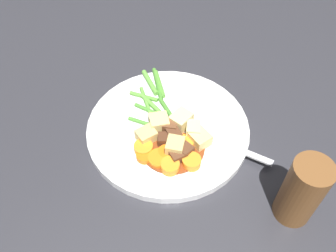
{
  "coord_description": "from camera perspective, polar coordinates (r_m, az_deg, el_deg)",
  "views": [
    {
      "loc": [
        0.36,
        -0.12,
        0.47
      ],
      "look_at": [
        0.0,
        0.0,
        0.01
      ],
      "focal_mm": 38.6,
      "sensor_mm": 36.0,
      "label": 1
    }
  ],
  "objects": [
    {
      "name": "ground_plane",
      "position": [
        0.6,
        -0.0,
        -0.84
      ],
      "size": [
        3.0,
        3.0,
        0.0
      ],
      "primitive_type": "plane",
      "color": "#2D2D33"
    },
    {
      "name": "dinner_plate",
      "position": [
        0.6,
        -0.0,
        -0.42
      ],
      "size": [
        0.27,
        0.27,
        0.01
      ],
      "primitive_type": "cylinder",
      "color": "white",
      "rests_on": "ground_plane"
    },
    {
      "name": "stew_sauce",
      "position": [
        0.57,
        0.69,
        -3.24
      ],
      "size": [
        0.1,
        0.1,
        0.0
      ],
      "primitive_type": "cylinder",
      "color": "brown",
      "rests_on": "dinner_plate"
    },
    {
      "name": "carrot_slice_0",
      "position": [
        0.54,
        3.74,
        -5.63
      ],
      "size": [
        0.04,
        0.04,
        0.01
      ],
      "primitive_type": "cylinder",
      "rotation": [
        0.0,
        0.0,
        0.58
      ],
      "color": "orange",
      "rests_on": "dinner_plate"
    },
    {
      "name": "carrot_slice_1",
      "position": [
        0.55,
        -3.66,
        -4.71
      ],
      "size": [
        0.04,
        0.04,
        0.01
      ],
      "primitive_type": "cylinder",
      "rotation": [
        0.0,
        0.0,
        1.05
      ],
      "color": "orange",
      "rests_on": "dinner_plate"
    },
    {
      "name": "carrot_slice_2",
      "position": [
        0.56,
        2.52,
        -2.85
      ],
      "size": [
        0.03,
        0.03,
        0.01
      ],
      "primitive_type": "cylinder",
      "rotation": [
        0.0,
        0.0,
        6.1
      ],
      "color": "orange",
      "rests_on": "dinner_plate"
    },
    {
      "name": "carrot_slice_3",
      "position": [
        0.56,
        -3.9,
        -3.45
      ],
      "size": [
        0.04,
        0.04,
        0.01
      ],
      "primitive_type": "cylinder",
      "rotation": [
        0.0,
        0.0,
        1.96
      ],
      "color": "orange",
      "rests_on": "dinner_plate"
    },
    {
      "name": "carrot_slice_4",
      "position": [
        0.54,
        0.33,
        -6.35
      ],
      "size": [
        0.04,
        0.04,
        0.01
      ],
      "primitive_type": "cylinder",
      "rotation": [
        0.0,
        0.0,
        0.64
      ],
      "color": "orange",
      "rests_on": "dinner_plate"
    },
    {
      "name": "carrot_slice_5",
      "position": [
        0.55,
        -0.27,
        -4.2
      ],
      "size": [
        0.03,
        0.03,
        0.01
      ],
      "primitive_type": "cylinder",
      "rotation": [
        0.0,
        0.0,
        6.25
      ],
      "color": "orange",
      "rests_on": "dinner_plate"
    },
    {
      "name": "carrot_slice_6",
      "position": [
        0.55,
        -1.47,
        -5.17
      ],
      "size": [
        0.04,
        0.04,
        0.01
      ],
      "primitive_type": "cylinder",
      "rotation": [
        0.0,
        0.0,
        6.02
      ],
      "color": "orange",
      "rests_on": "dinner_plate"
    },
    {
      "name": "potato_chunk_0",
      "position": [
        0.58,
        2.08,
        0.86
      ],
      "size": [
        0.04,
        0.04,
        0.03
      ],
      "primitive_type": "cube",
      "rotation": [
        0.0,
        0.0,
        3.7
      ],
      "color": "#EAD68C",
      "rests_on": "dinner_plate"
    },
    {
      "name": "potato_chunk_1",
      "position": [
        0.58,
        -1.48,
        0.57
      ],
      "size": [
        0.03,
        0.03,
        0.03
      ],
      "primitive_type": "cube",
      "rotation": [
        0.0,
        0.0,
        6.17
      ],
      "color": "#E5CC7A",
      "rests_on": "dinner_plate"
    },
    {
      "name": "potato_chunk_2",
      "position": [
        0.55,
        1.14,
        -3.37
      ],
      "size": [
        0.04,
        0.04,
        0.03
      ],
      "primitive_type": "cube",
      "rotation": [
        0.0,
        0.0,
        1.03
      ],
      "color": "#DBBC6B",
      "rests_on": "dinner_plate"
    },
    {
      "name": "potato_chunk_3",
      "position": [
        0.57,
        -3.43,
        -1.54
      ],
      "size": [
        0.03,
        0.03,
        0.02
      ],
      "primitive_type": "cube",
      "rotation": [
        0.0,
        0.0,
        3.39
      ],
      "color": "#DBBC6B",
      "rests_on": "dinner_plate"
    },
    {
      "name": "potato_chunk_4",
      "position": [
        0.56,
        5.06,
        -2.04
      ],
      "size": [
        0.04,
        0.03,
        0.02
      ],
      "primitive_type": "cube",
      "rotation": [
        0.0,
        0.0,
        1.88
      ],
      "color": "#E5CC7A",
      "rests_on": "dinner_plate"
    },
    {
      "name": "potato_chunk_5",
      "position": [
        0.57,
        4.01,
        -0.69
      ],
      "size": [
        0.03,
        0.03,
        0.02
      ],
      "primitive_type": "cube",
      "rotation": [
        0.0,
        0.0,
        4.28
      ],
      "color": "#EAD68C",
      "rests_on": "dinner_plate"
    },
    {
      "name": "meat_chunk_0",
      "position": [
        0.56,
        -0.27,
        -2.14
      ],
      "size": [
        0.03,
        0.03,
        0.02
      ],
      "primitive_type": "cube",
      "rotation": [
        0.0,
        0.0,
        4.41
      ],
      "color": "#4C2B19",
      "rests_on": "dinner_plate"
    },
    {
      "name": "meat_chunk_1",
      "position": [
        0.55,
        1.6,
        -4.77
      ],
      "size": [
        0.02,
        0.03,
        0.02
      ],
      "primitive_type": "cube",
      "rotation": [
        0.0,
        0.0,
        3.32
      ],
      "color": "#56331E",
      "rests_on": "dinner_plate"
    },
    {
      "name": "meat_chunk_2",
      "position": [
        0.58,
        0.25,
        -0.09
      ],
      "size": [
        0.03,
        0.03,
        0.02
      ],
      "primitive_type": "cube",
      "rotation": [
        0.0,
        0.0,
        1.09
      ],
      "color": "brown",
      "rests_on": "dinner_plate"
    },
    {
      "name": "meat_chunk_3",
      "position": [
        0.57,
        1.27,
        -1.41
      ],
      "size": [
        0.03,
        0.02,
        0.02
      ],
      "primitive_type": "cube",
      "rotation": [
        0.0,
        0.0,
        1.69
      ],
      "color": "#56331E",
      "rests_on": "dinner_plate"
    },
    {
      "name": "meat_chunk_4",
      "position": [
        0.55,
        2.79,
        -4.0
      ],
      "size": [
        0.03,
        0.03,
        0.02
      ],
      "primitive_type": "cube",
      "rotation": [
        0.0,
        0.0,
        2.02
      ],
      "color": "#56331E",
      "rests_on": "dinner_plate"
    },
    {
      "name": "green_bean_0",
      "position": [
        0.59,
        -3.89,
        0.5
      ],
      "size": [
        0.04,
        0.04,
        0.01
      ],
      "primitive_type": "cylinder",
      "rotation": [
        0.0,
        1.57,
        0.86
      ],
      "color": "#4C8E33",
      "rests_on": "dinner_plate"
    },
    {
      "name": "green_bean_1",
      "position": [
        0.65,
        -1.67,
        6.7
      ],
      "size": [
        0.08,
        0.02,
        0.01
      ],
      "primitive_type": "cylinder",
      "rotation": [
        0.0,
        1.57,
        -0.13
      ],
      "color": "#4C8E33",
      "rests_on": "dinner_plate"
    },
    {
      "name": "green_bean_2",
      "position": [
        0.66,
        -3.06,
        6.84
      ],
      "size": [
        0.06,
        0.01,
        0.01
      ],
      "primitive_type": "cylinder",
      "rotation": [
        0.0,
        1.57,
        0.09
      ],
      "color": "#66AD42",
      "rests_on": "dinner_plate"
    },
    {
      "name": "green_bean_3",
      "position": [
        0.61,
        0.21,
        2.05
      ],
      "size": [
        0.07,
        0.02,
        0.01
      ],
      "primitive_type": "cylinder",
      "rotation": [
        0.0,
        1.57,
        0.13
      ],
      "color": "#4C8E33",
      "rests_on": "dinner_plate"
    },
    {
      "name": "green_bean_4",
      "position": [
        0.63,
        -3.84,
        4.68
      ],
      "size": [
        0.04,
        0.04,
        0.01
      ],
      "primitive_type": "cylinder",
      "rotation": [
        0.0,
        1.57,
        0.89
      ],
      "color": "#599E38",
      "rests_on": "dinner_plate"
    },
    {
      "name": "green_bean_5",
      "position": [
        0.65,
        -1.37,
        6.7
      ],
      "size": [
        0.07,
        0.01,
        0.01
      ],
      "primitive_type": "cylinder",
      "rotation": [
        0.0,
        1.57,
        -0.09
      ],
      "color": "#599E38",
      "rests_on": "dinner_plate"
    },
    {
      "name": "green_bean_6",
      "position": [
        0.62,
        -3.48,
        3.8
      ],
      "size": [
        0.07,
        0.01,
        0.01
      ],
      "primitive_type": "cylinder",
      "rotation": [
        0.0,
        1.57,
        -0.03
      ],
      "color": "#66AD42",
      "rests_on": "dinner_plate"
    },
    {
      "name": "green_bean_7",
      "position": [
        0.62,
        -2.65,
        3.48
      ],
      "size": [
        0.05,
        0.03,
        0.01
      ],
      "primitive_type": "cylinder",
      "rotation": [
        0.0,
        1.57,
        0.36
      ],
      "color": "#66AD42",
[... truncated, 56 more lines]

